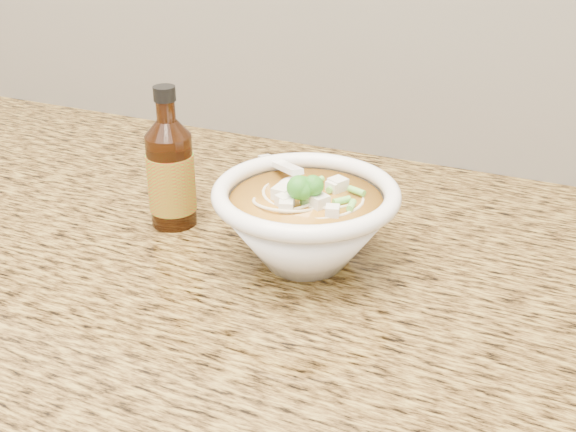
% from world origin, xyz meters
% --- Properties ---
extents(counter_slab, '(4.00, 0.68, 0.04)m').
position_xyz_m(counter_slab, '(0.00, 1.68, 0.88)').
color(counter_slab, olive).
rests_on(counter_slab, cabinet).
extents(soup_bowl, '(0.19, 0.19, 0.11)m').
position_xyz_m(soup_bowl, '(0.14, 1.66, 0.95)').
color(soup_bowl, white).
rests_on(soup_bowl, counter_slab).
extents(hot_sauce_bottle, '(0.07, 0.07, 0.16)m').
position_xyz_m(hot_sauce_bottle, '(-0.03, 1.68, 0.96)').
color(hot_sauce_bottle, '#361707').
rests_on(hot_sauce_bottle, counter_slab).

